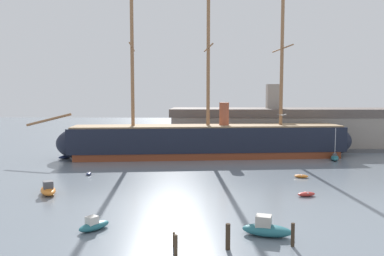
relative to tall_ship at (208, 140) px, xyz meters
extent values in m
cube|color=brown|center=(0.00, 0.00, -2.96)|extent=(56.85, 15.27, 1.46)
cube|color=black|center=(0.00, 0.00, 0.39)|extent=(59.22, 15.90, 5.23)
ellipsoid|color=black|center=(-26.75, -3.30, -0.35)|extent=(11.44, 9.14, 6.70)
ellipsoid|color=black|center=(26.75, 3.30, -0.35)|extent=(11.44, 9.14, 6.70)
cube|color=#9E7F5B|center=(0.00, 0.00, 3.16)|extent=(57.97, 15.06, 0.31)
cylinder|color=#936642|center=(-15.99, -1.97, 16.60)|extent=(0.73, 0.73, 27.20)
cylinder|color=#936642|center=(-15.99, -1.97, 19.87)|extent=(2.01, 13.99, 0.29)
cylinder|color=#936642|center=(0.00, 0.00, 16.60)|extent=(0.73, 0.73, 27.20)
cylinder|color=#936642|center=(0.00, 0.00, 19.87)|extent=(2.01, 13.99, 0.29)
cylinder|color=#936642|center=(15.99, 1.97, 16.60)|extent=(0.73, 0.73, 27.20)
cylinder|color=#936642|center=(15.99, 1.97, 19.87)|extent=(2.01, 13.99, 0.29)
cylinder|color=#936642|center=(-33.28, -4.11, 4.70)|extent=(9.26, 1.65, 2.79)
cylinder|color=#9E4C33|center=(3.49, 0.43, 5.62)|extent=(2.09, 2.09, 5.23)
ellipsoid|color=#236670|center=(-11.57, -46.24, -3.28)|extent=(3.29, 3.66, 0.82)
cube|color=beige|center=(-11.72, -46.43, -2.63)|extent=(1.40, 1.42, 0.82)
ellipsoid|color=#236670|center=(5.64, -47.26, -3.14)|extent=(5.13, 3.15, 1.12)
cube|color=#B2ADA3|center=(5.32, -47.17, -2.24)|extent=(1.74, 1.62, 1.12)
ellipsoid|color=orange|center=(-21.95, -32.59, -3.16)|extent=(3.87, 4.94, 1.07)
cube|color=#4C4C51|center=(-21.80, -32.87, -2.30)|extent=(1.76, 1.82, 1.07)
ellipsoid|color=#B22D28|center=(13.21, -32.20, -3.40)|extent=(2.66, 1.68, 0.58)
cube|color=#B2ADA3|center=(13.21, -32.20, -3.18)|extent=(0.45, 0.94, 0.09)
ellipsoid|color=#1E284C|center=(-20.30, -19.54, -3.47)|extent=(1.01, 1.94, 0.44)
cube|color=beige|center=(-20.30, -19.54, -3.31)|extent=(0.70, 0.24, 0.07)
ellipsoid|color=orange|center=(15.34, -20.44, -3.43)|extent=(2.41, 1.46, 0.53)
cube|color=#B2ADA3|center=(15.34, -20.44, -3.23)|extent=(0.39, 0.86, 0.08)
ellipsoid|color=#1E284C|center=(-30.28, -3.17, -3.30)|extent=(3.20, 3.46, 0.78)
cube|color=#4C4C51|center=(-30.13, -2.99, -2.68)|extent=(1.35, 1.36, 0.78)
ellipsoid|color=#236670|center=(26.47, -2.69, -3.20)|extent=(3.02, 5.37, 0.98)
cube|color=#4C4C51|center=(26.55, -2.45, -2.65)|extent=(1.20, 1.48, 0.51)
cylinder|color=silver|center=(26.39, -2.94, 0.05)|extent=(0.13, 0.13, 5.92)
ellipsoid|color=#B22D28|center=(-4.11, 7.48, -3.35)|extent=(2.60, 3.16, 0.69)
cube|color=beige|center=(-4.11, 7.48, -3.09)|extent=(1.06, 0.79, 0.11)
cylinder|color=#423323|center=(-2.80, -52.19, -2.79)|extent=(0.35, 0.35, 1.81)
cylinder|color=#382B1E|center=(7.56, -49.79, -2.61)|extent=(0.34, 0.34, 2.16)
cylinder|color=#382B1E|center=(1.69, -50.72, -2.53)|extent=(0.42, 0.42, 2.33)
cylinder|color=#423323|center=(-3.13, -50.27, -3.03)|extent=(0.25, 0.25, 1.33)
cube|color=#565659|center=(19.13, 16.19, -3.29)|extent=(61.48, 17.37, 0.80)
cube|color=gray|center=(19.13, 16.19, 0.75)|extent=(55.89, 14.48, 7.28)
cube|color=#5B514C|center=(19.13, 16.19, 5.40)|extent=(57.01, 14.77, 2.02)
cube|color=gray|center=(16.58, 16.19, 9.48)|extent=(3.20, 3.20, 6.15)
ellipsoid|color=silver|center=(7.87, -42.01, 7.77)|extent=(0.27, 0.33, 0.11)
sphere|color=silver|center=(7.98, -42.18, 7.78)|extent=(0.09, 0.09, 0.09)
cube|color=#ADA89E|center=(8.16, -41.81, 7.79)|extent=(0.56, 0.42, 0.13)
cube|color=#ADA89E|center=(7.57, -42.20, 7.79)|extent=(0.56, 0.42, 0.13)
camera|label=1|loc=(-0.17, -84.16, 9.99)|focal=36.44mm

